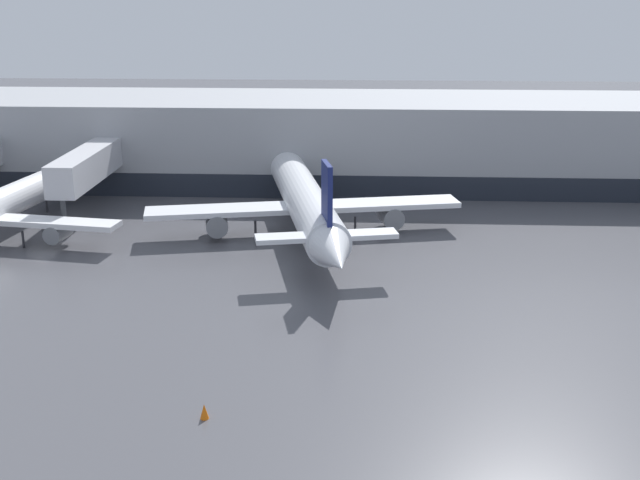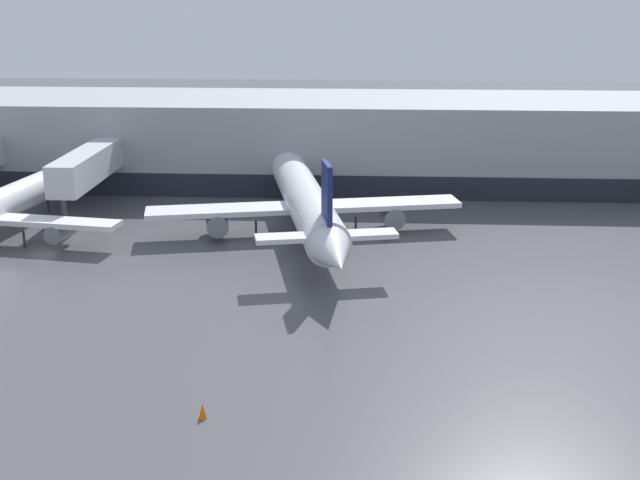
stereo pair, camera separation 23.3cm
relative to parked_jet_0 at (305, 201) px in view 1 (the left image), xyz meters
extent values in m
cube|color=#9EA0A5|center=(5.97, 20.07, 1.56)|extent=(160.00, 16.00, 9.00)
cube|color=#1E232D|center=(5.97, 12.02, -1.74)|extent=(156.80, 0.10, 2.40)
cube|color=#BCBCC1|center=(-20.49, 5.08, 1.66)|extent=(2.60, 13.98, 2.80)
cylinder|color=#3F4247|center=(-20.49, -1.31, -1.34)|extent=(0.44, 0.44, 3.20)
cylinder|color=silver|center=(-0.15, 0.72, 0.10)|extent=(8.75, 26.89, 3.33)
cone|color=silver|center=(-3.27, 15.61, 0.10)|extent=(3.85, 4.23, 3.16)
cone|color=silver|center=(3.11, -14.83, 0.10)|extent=(3.96, 5.50, 3.00)
cube|color=silver|center=(-0.01, 0.06, -0.56)|extent=(26.89, 8.56, 0.44)
cube|color=silver|center=(2.38, -11.34, 0.43)|extent=(10.33, 3.80, 0.35)
cube|color=navy|center=(2.38, -11.34, 3.43)|extent=(0.93, 2.83, 4.65)
cylinder|color=slate|center=(-7.36, -1.48, -1.57)|extent=(2.50, 3.74, 1.83)
cylinder|color=slate|center=(7.34, 1.60, -1.57)|extent=(2.50, 3.74, 1.83)
cylinder|color=#2D2D33|center=(-1.94, 9.24, -2.17)|extent=(0.20, 0.20, 1.55)
cylinder|color=#2D2D33|center=(-4.08, -1.47, -2.17)|extent=(0.20, 0.20, 1.55)
cylinder|color=#2D2D33|center=(4.32, 0.29, -2.17)|extent=(0.20, 0.20, 1.55)
cone|color=white|center=(-23.94, 12.09, -0.32)|extent=(2.92, 3.26, 2.53)
cylinder|color=slate|center=(-19.77, -4.71, -1.66)|extent=(1.80, 2.64, 1.46)
cylinder|color=#2D2D33|center=(-24.85, 5.84, -2.23)|extent=(0.20, 0.20, 1.42)
cylinder|color=#2D2D33|center=(-22.64, -4.99, -2.23)|extent=(0.20, 0.20, 1.42)
cone|color=orange|center=(-2.81, -31.05, -2.55)|extent=(0.44, 0.44, 0.79)
camera|label=1|loc=(4.70, -65.78, 17.49)|focal=45.00mm
camera|label=2|loc=(4.93, -65.77, 17.49)|focal=45.00mm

